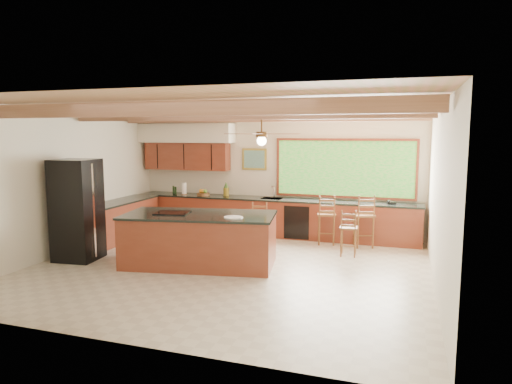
% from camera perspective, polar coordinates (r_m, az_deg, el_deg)
% --- Properties ---
extents(ground, '(7.20, 7.20, 0.00)m').
position_cam_1_polar(ground, '(8.64, -3.54, -9.49)').
color(ground, beige).
rests_on(ground, ground).
extents(room_shell, '(7.27, 6.54, 3.02)m').
position_cam_1_polar(room_shell, '(8.94, -3.11, 5.51)').
color(room_shell, beige).
rests_on(room_shell, ground).
extents(counter_run, '(7.12, 3.10, 1.28)m').
position_cam_1_polar(counter_run, '(11.10, -2.67, -3.21)').
color(counter_run, brown).
rests_on(counter_run, ground).
extents(island, '(3.02, 1.80, 1.01)m').
position_cam_1_polar(island, '(8.79, -7.06, -5.88)').
color(island, brown).
rests_on(island, ground).
extents(refrigerator, '(0.85, 0.83, 2.00)m').
position_cam_1_polar(refrigerator, '(9.66, -21.46, -2.10)').
color(refrigerator, black).
rests_on(refrigerator, ground).
extents(bar_stool_a, '(0.46, 0.46, 1.05)m').
position_cam_1_polar(bar_stool_a, '(9.86, 0.39, -3.63)').
color(bar_stool_a, brown).
rests_on(bar_stool_a, ground).
extents(bar_stool_b, '(0.37, 0.37, 0.97)m').
position_cam_1_polar(bar_stool_b, '(9.48, 11.47, -4.52)').
color(bar_stool_b, brown).
rests_on(bar_stool_b, ground).
extents(bar_stool_c, '(0.48, 0.48, 1.13)m').
position_cam_1_polar(bar_stool_c, '(10.36, 8.75, -2.89)').
color(bar_stool_c, brown).
rests_on(bar_stool_c, ground).
extents(bar_stool_d, '(0.54, 0.54, 1.18)m').
position_cam_1_polar(bar_stool_d, '(10.25, 13.31, -2.96)').
color(bar_stool_d, brown).
rests_on(bar_stool_d, ground).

